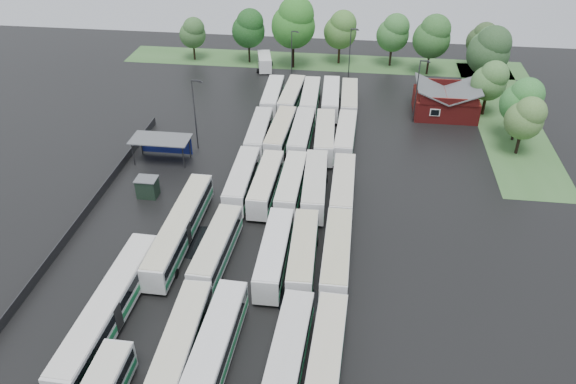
# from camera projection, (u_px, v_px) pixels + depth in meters

# --- Properties ---
(ground) EXTENTS (160.00, 160.00, 0.00)m
(ground) POSITION_uv_depth(u_px,v_px,m) (255.00, 271.00, 60.07)
(ground) COLOR black
(ground) RESTS_ON ground
(brick_building) EXTENTS (10.07, 8.60, 5.39)m
(brick_building) POSITION_uv_depth(u_px,v_px,m) (445.00, 104.00, 92.01)
(brick_building) COLOR maroon
(brick_building) RESTS_ON ground
(wash_shed) EXTENTS (8.20, 4.20, 3.58)m
(wash_shed) POSITION_uv_depth(u_px,v_px,m) (162.00, 141.00, 78.63)
(wash_shed) COLOR #2D2D30
(wash_shed) RESTS_ON ground
(utility_hut) EXTENTS (2.70, 2.20, 2.62)m
(utility_hut) POSITION_uv_depth(u_px,v_px,m) (147.00, 187.00, 71.59)
(utility_hut) COLOR black
(utility_hut) RESTS_ON ground
(grass_strip_north) EXTENTS (80.00, 10.00, 0.01)m
(grass_strip_north) POSITION_uv_depth(u_px,v_px,m) (322.00, 62.00, 113.75)
(grass_strip_north) COLOR #36602C
(grass_strip_north) RESTS_ON ground
(grass_strip_east) EXTENTS (10.00, 50.00, 0.01)m
(grass_strip_east) POSITION_uv_depth(u_px,v_px,m) (506.00, 117.00, 91.97)
(grass_strip_east) COLOR #36602C
(grass_strip_east) RESTS_ON ground
(west_fence) EXTENTS (0.10, 50.00, 1.20)m
(west_fence) POSITION_uv_depth(u_px,v_px,m) (88.00, 209.00, 68.81)
(west_fence) COLOR #2D2D30
(west_fence) RESTS_ON ground
(bus_r1c0) EXTENTS (2.99, 12.89, 3.57)m
(bus_r1c0) POSITION_uv_depth(u_px,v_px,m) (181.00, 342.00, 49.13)
(bus_r1c0) COLOR silver
(bus_r1c0) RESTS_ON ground
(bus_r1c1) EXTENTS (3.18, 13.10, 3.62)m
(bus_r1c1) POSITION_uv_depth(u_px,v_px,m) (216.00, 343.00, 49.02)
(bus_r1c1) COLOR silver
(bus_r1c1) RESTS_ON ground
(bus_r1c3) EXTENTS (3.28, 13.06, 3.61)m
(bus_r1c3) POSITION_uv_depth(u_px,v_px,m) (288.00, 355.00, 47.90)
(bus_r1c3) COLOR silver
(bus_r1c3) RESTS_ON ground
(bus_r1c4) EXTENTS (3.09, 12.64, 3.49)m
(bus_r1c4) POSITION_uv_depth(u_px,v_px,m) (326.00, 356.00, 47.93)
(bus_r1c4) COLOR silver
(bus_r1c4) RESTS_ON ground
(bus_r2c0) EXTENTS (3.22, 12.63, 3.48)m
(bus_r2c0) POSITION_uv_depth(u_px,v_px,m) (216.00, 248.00, 60.26)
(bus_r2c0) COLOR silver
(bus_r2c0) RESTS_ON ground
(bus_r2c2) EXTENTS (2.77, 12.70, 3.53)m
(bus_r2c2) POSITION_uv_depth(u_px,v_px,m) (274.00, 253.00, 59.50)
(bus_r2c2) COLOR silver
(bus_r2c2) RESTS_ON ground
(bus_r2c3) EXTENTS (3.03, 12.52, 3.46)m
(bus_r2c3) POSITION_uv_depth(u_px,v_px,m) (303.00, 253.00, 59.50)
(bus_r2c3) COLOR silver
(bus_r2c3) RESTS_ON ground
(bus_r2c4) EXTENTS (2.79, 13.05, 3.63)m
(bus_r2c4) POSITION_uv_depth(u_px,v_px,m) (337.00, 255.00, 59.18)
(bus_r2c4) COLOR silver
(bus_r2c4) RESTS_ON ground
(bus_r3c0) EXTENTS (2.84, 12.71, 3.53)m
(bus_r3c0) POSITION_uv_depth(u_px,v_px,m) (242.00, 180.00, 71.92)
(bus_r3c0) COLOR silver
(bus_r3c0) RESTS_ON ground
(bus_r3c1) EXTENTS (2.92, 12.54, 3.48)m
(bus_r3c1) POSITION_uv_depth(u_px,v_px,m) (266.00, 183.00, 71.22)
(bus_r3c1) COLOR silver
(bus_r3c1) RESTS_ON ground
(bus_r3c2) EXTENTS (2.80, 12.52, 3.48)m
(bus_r3c2) POSITION_uv_depth(u_px,v_px,m) (291.00, 184.00, 71.02)
(bus_r3c2) COLOR silver
(bus_r3c2) RESTS_ON ground
(bus_r3c3) EXTENTS (3.31, 13.21, 3.65)m
(bus_r3c3) POSITION_uv_depth(u_px,v_px,m) (315.00, 185.00, 70.69)
(bus_r3c3) COLOR silver
(bus_r3c3) RESTS_ON ground
(bus_r3c4) EXTENTS (2.75, 12.80, 3.56)m
(bus_r3c4) POSITION_uv_depth(u_px,v_px,m) (343.00, 188.00, 70.18)
(bus_r3c4) COLOR silver
(bus_r3c4) RESTS_ON ground
(bus_r4c0) EXTENTS (2.98, 12.51, 3.46)m
(bus_r4c0) POSITION_uv_depth(u_px,v_px,m) (259.00, 133.00, 82.97)
(bus_r4c0) COLOR silver
(bus_r4c0) RESTS_ON ground
(bus_r4c1) EXTENTS (3.27, 12.97, 3.58)m
(bus_r4c1) POSITION_uv_depth(u_px,v_px,m) (281.00, 133.00, 82.87)
(bus_r4c1) COLOR silver
(bus_r4c1) RESTS_ON ground
(bus_r4c2) EXTENTS (2.88, 13.03, 3.62)m
(bus_r4c2) POSITION_uv_depth(u_px,v_px,m) (302.00, 135.00, 82.38)
(bus_r4c2) COLOR silver
(bus_r4c2) RESTS_ON ground
(bus_r4c3) EXTENTS (3.28, 12.98, 3.58)m
(bus_r4c3) POSITION_uv_depth(u_px,v_px,m) (325.00, 137.00, 81.93)
(bus_r4c3) COLOR silver
(bus_r4c3) RESTS_ON ground
(bus_r4c4) EXTENTS (2.96, 12.59, 3.49)m
(bus_r4c4) POSITION_uv_depth(u_px,v_px,m) (345.00, 137.00, 82.01)
(bus_r4c4) COLOR silver
(bus_r4c4) RESTS_ON ground
(bus_r5c0) EXTENTS (2.99, 12.53, 3.47)m
(bus_r5c0) POSITION_uv_depth(u_px,v_px,m) (273.00, 97.00, 94.28)
(bus_r5c0) COLOR silver
(bus_r5c0) RESTS_ON ground
(bus_r5c1) EXTENTS (3.28, 12.83, 3.54)m
(bus_r5c1) POSITION_uv_depth(u_px,v_px,m) (292.00, 97.00, 94.09)
(bus_r5c1) COLOR silver
(bus_r5c1) RESTS_ON ground
(bus_r5c2) EXTENTS (3.00, 12.64, 3.50)m
(bus_r5c2) POSITION_uv_depth(u_px,v_px,m) (310.00, 99.00, 93.54)
(bus_r5c2) COLOR silver
(bus_r5c2) RESTS_ON ground
(bus_r5c3) EXTENTS (3.20, 12.90, 3.56)m
(bus_r5c3) POSITION_uv_depth(u_px,v_px,m) (331.00, 99.00, 93.52)
(bus_r5c3) COLOR silver
(bus_r5c3) RESTS_ON ground
(bus_r5c4) EXTENTS (2.93, 12.45, 3.45)m
(bus_r5c4) POSITION_uv_depth(u_px,v_px,m) (349.00, 100.00, 93.14)
(bus_r5c4) COLOR silver
(bus_r5c4) RESTS_ON ground
(artic_bus_west_b) EXTENTS (2.92, 18.76, 3.47)m
(artic_bus_west_b) POSITION_uv_depth(u_px,v_px,m) (180.00, 228.00, 63.31)
(artic_bus_west_b) COLOR silver
(artic_bus_west_b) RESTS_ON ground
(artic_bus_west_c) EXTENTS (3.27, 19.37, 3.58)m
(artic_bus_west_c) POSITION_uv_depth(u_px,v_px,m) (109.00, 308.00, 52.57)
(artic_bus_west_c) COLOR silver
(artic_bus_west_c) RESTS_ON ground
(minibus) EXTENTS (3.73, 6.84, 2.83)m
(minibus) POSITION_uv_depth(u_px,v_px,m) (265.00, 61.00, 109.55)
(minibus) COLOR silver
(minibus) RESTS_ON ground
(tree_north_0) EXTENTS (5.27, 5.27, 8.73)m
(tree_north_0) POSITION_uv_depth(u_px,v_px,m) (193.00, 32.00, 111.85)
(tree_north_0) COLOR black
(tree_north_0) RESTS_ON ground
(tree_north_1) EXTENTS (6.52, 6.52, 10.80)m
(tree_north_1) POSITION_uv_depth(u_px,v_px,m) (249.00, 28.00, 109.86)
(tree_north_1) COLOR black
(tree_north_1) RESTS_ON ground
(tree_north_2) EXTENTS (8.41, 8.41, 13.93)m
(tree_north_2) POSITION_uv_depth(u_px,v_px,m) (294.00, 22.00, 106.25)
(tree_north_2) COLOR black
(tree_north_2) RESTS_ON ground
(tree_north_3) EXTENTS (6.45, 6.45, 10.68)m
(tree_north_3) POSITION_uv_depth(u_px,v_px,m) (341.00, 29.00, 109.39)
(tree_north_3) COLOR black
(tree_north_3) RESTS_ON ground
(tree_north_4) EXTENTS (6.30, 6.30, 10.43)m
(tree_north_4) POSITION_uv_depth(u_px,v_px,m) (394.00, 32.00, 108.31)
(tree_north_4) COLOR black
(tree_north_4) RESTS_ON ground
(tree_north_5) EXTENTS (6.98, 6.98, 11.57)m
(tree_north_5) POSITION_uv_depth(u_px,v_px,m) (433.00, 36.00, 104.01)
(tree_north_5) COLOR black
(tree_north_5) RESTS_ON ground
(tree_north_6) EXTENTS (5.63, 5.63, 9.33)m
(tree_north_6) POSITION_uv_depth(u_px,v_px,m) (482.00, 39.00, 107.04)
(tree_north_6) COLOR black
(tree_north_6) RESTS_ON ground
(tree_east_0) EXTENTS (5.40, 5.39, 8.92)m
(tree_east_0) POSITION_uv_depth(u_px,v_px,m) (526.00, 118.00, 78.57)
(tree_east_0) COLOR black
(tree_east_0) RESTS_ON ground
(tree_east_1) EXTENTS (6.04, 6.04, 10.01)m
(tree_east_1) POSITION_uv_depth(u_px,v_px,m) (523.00, 101.00, 81.76)
(tree_east_1) COLOR black
(tree_east_1) RESTS_ON ground
(tree_east_2) EXTENTS (5.65, 5.61, 9.29)m
(tree_east_2) POSITION_uv_depth(u_px,v_px,m) (491.00, 80.00, 89.62)
(tree_east_2) COLOR black
(tree_east_2) RESTS_ON ground
(tree_east_3) EXTENTS (7.30, 7.30, 12.09)m
(tree_east_3) POSITION_uv_depth(u_px,v_px,m) (490.00, 50.00, 96.35)
(tree_east_3) COLOR black
(tree_east_3) RESTS_ON ground
(tree_east_4) EXTENTS (6.13, 6.13, 10.16)m
(tree_east_4) POSITION_uv_depth(u_px,v_px,m) (487.00, 45.00, 102.33)
(tree_east_4) COLOR #362919
(tree_east_4) RESTS_ON ground
(lamp_post_ne) EXTENTS (1.58, 0.31, 10.27)m
(lamp_post_ne) POSITION_uv_depth(u_px,v_px,m) (418.00, 87.00, 87.40)
(lamp_post_ne) COLOR #2D2D30
(lamp_post_ne) RESTS_ON ground
(lamp_post_nw) EXTENTS (1.65, 0.32, 10.72)m
(lamp_post_nw) POSITION_uv_depth(u_px,v_px,m) (195.00, 110.00, 79.64)
(lamp_post_nw) COLOR #2D2D30
(lamp_post_nw) RESTS_ON ground
(lamp_post_back_w) EXTENTS (1.41, 0.28, 9.18)m
(lamp_post_back_w) POSITION_uv_depth(u_px,v_px,m) (292.00, 52.00, 103.05)
(lamp_post_back_w) COLOR #2D2D30
(lamp_post_back_w) RESTS_ON ground
(lamp_post_back_e) EXTENTS (1.52, 0.30, 9.85)m
(lamp_post_back_e) POSITION_uv_depth(u_px,v_px,m) (351.00, 51.00, 102.20)
(lamp_post_back_e) COLOR #2D2D30
(lamp_post_back_e) RESTS_ON ground
(puddle_2) EXTENTS (6.20, 6.20, 0.01)m
(puddle_2) POSITION_uv_depth(u_px,v_px,m) (201.00, 242.00, 64.16)
(puddle_2) COLOR black
(puddle_2) RESTS_ON ground
(puddle_3) EXTENTS (4.64, 4.64, 0.01)m
(puddle_3) POSITION_uv_depth(u_px,v_px,m) (298.00, 300.00, 56.26)
(puddle_3) COLOR black
(puddle_3) RESTS_ON ground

